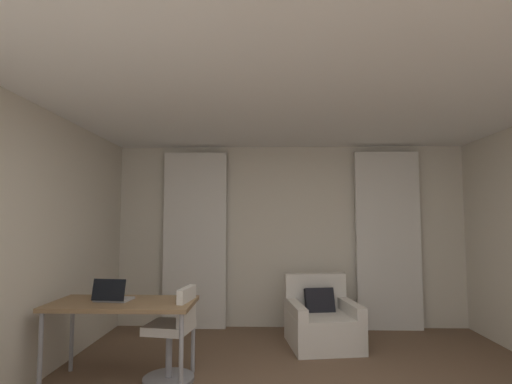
{
  "coord_description": "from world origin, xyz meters",
  "views": [
    {
      "loc": [
        -0.35,
        -2.51,
        1.52
      ],
      "look_at": [
        -0.46,
        1.48,
        1.82
      ],
      "focal_mm": 26.45,
      "sensor_mm": 36.0,
      "label": 1
    }
  ],
  "objects_px": {
    "armchair": "(322,323)",
    "desk_chair": "(173,339)",
    "laptop": "(112,296)",
    "desk": "(123,308)"
  },
  "relations": [
    {
      "from": "laptop",
      "to": "armchair",
      "type": "bearing_deg",
      "value": 27.38
    },
    {
      "from": "armchair",
      "to": "laptop",
      "type": "relative_size",
      "value": 2.67
    },
    {
      "from": "desk_chair",
      "to": "armchair",
      "type": "bearing_deg",
      "value": 34.71
    },
    {
      "from": "armchair",
      "to": "laptop",
      "type": "height_order",
      "value": "laptop"
    },
    {
      "from": "armchair",
      "to": "desk_chair",
      "type": "relative_size",
      "value": 1.04
    },
    {
      "from": "desk",
      "to": "laptop",
      "type": "bearing_deg",
      "value": 173.57
    },
    {
      "from": "armchair",
      "to": "desk",
      "type": "distance_m",
      "value": 2.36
    },
    {
      "from": "armchair",
      "to": "desk_chair",
      "type": "distance_m",
      "value": 1.91
    },
    {
      "from": "desk",
      "to": "desk_chair",
      "type": "bearing_deg",
      "value": 4.95
    },
    {
      "from": "armchair",
      "to": "desk_chair",
      "type": "height_order",
      "value": "desk_chair"
    }
  ]
}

